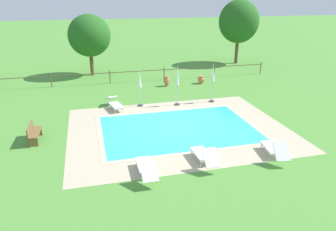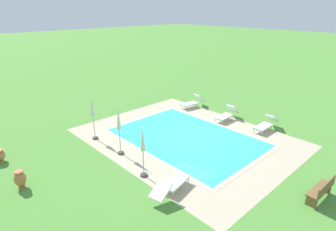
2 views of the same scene
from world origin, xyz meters
The scene contains 17 objects.
ground_plane centered at (0.00, 0.00, 0.00)m, with size 160.00×160.00×0.00m, color #518E38.
pool_deck_paving centered at (0.00, 0.00, 0.00)m, with size 11.34×8.83×0.01m, color #BCAD8E.
swimming_pool_water centered at (0.00, 0.00, 0.01)m, with size 7.87×5.37×0.01m, color #38C6D1.
pool_coping_rim centered at (0.00, 0.00, 0.01)m, with size 8.35×5.85×0.01m.
sun_lounger_north_near_steps centered at (3.19, -4.04, 0.38)m, with size 0.91×2.01×0.91m.
sun_lounger_north_mid centered at (0.03, -3.81, 0.38)m, with size 0.67×1.95×0.92m.
sun_lounger_north_far centered at (-2.51, -4.17, 0.37)m, with size 0.61×1.99×0.86m.
sun_lounger_south_near_corner centered at (-2.94, 4.02, 0.35)m, with size 1.02×2.15×0.71m.
patio_umbrella_closed_row_west centered at (-1.32, 4.12, 1.50)m, with size 0.32×0.32×2.35m.
patio_umbrella_closed_row_mid_west centered at (3.40, 3.79, 1.69)m, with size 0.32×0.32×2.52m.
patio_umbrella_closed_row_centre centered at (1.01, 3.73, 1.61)m, with size 0.32×0.32×2.52m.
wooden_bench_lawn_side centered at (-7.17, 0.29, 0.47)m, with size 0.49×1.51×0.87m.
terracotta_urn_near_fence centered at (4.29, 8.33, 0.34)m, with size 0.55×0.55×0.61m.
terracotta_urn_by_tree centered at (1.44, 8.25, 0.42)m, with size 0.46×0.46×0.78m.
perimeter_fence centered at (-0.49, 10.19, 0.71)m, with size 22.23×0.08×1.05m.
tree_far_west centered at (-3.98, 13.40, 3.38)m, with size 3.55×3.55×5.16m.
tree_centre centered at (10.48, 14.96, 4.13)m, with size 3.92×3.92×6.23m.
Camera 1 is at (-4.39, -14.96, 6.69)m, focal length 34.19 mm.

